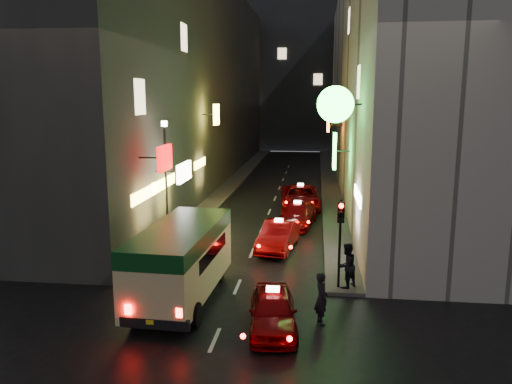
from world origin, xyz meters
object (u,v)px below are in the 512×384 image
at_px(minibus, 181,254).
at_px(traffic_light, 340,225).
at_px(taxi_near, 273,307).
at_px(lamp_post, 166,176).
at_px(pedestrian_crossing, 321,295).

xyz_separation_m(minibus, traffic_light, (5.83, 1.51, 0.90)).
relative_size(taxi_near, lamp_post, 0.79).
relative_size(minibus, lamp_post, 1.07).
distance_m(taxi_near, pedestrian_crossing, 1.69).
xyz_separation_m(taxi_near, lamp_post, (-5.93, 8.01, 2.97)).
xyz_separation_m(pedestrian_crossing, lamp_post, (-7.50, 7.43, 2.71)).
bearing_deg(traffic_light, minibus, -165.43).
bearing_deg(minibus, traffic_light, 14.57).
bearing_deg(traffic_light, lamp_post, 151.09).
bearing_deg(taxi_near, traffic_light, 56.92).
relative_size(minibus, traffic_light, 1.91).
bearing_deg(minibus, taxi_near, -28.90).
bearing_deg(traffic_light, taxi_near, -123.08).
bearing_deg(traffic_light, pedestrian_crossing, -103.55).
distance_m(minibus, lamp_post, 6.77).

